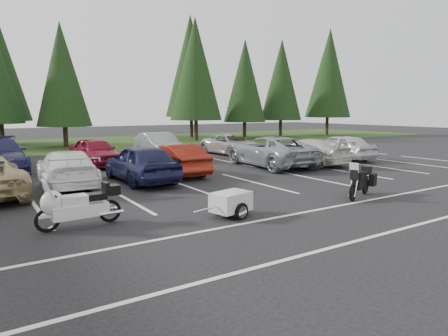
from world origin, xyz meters
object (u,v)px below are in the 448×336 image
(car_near_4, at_px, (141,163))
(touring_motorcycle, at_px, (79,202))
(cargo_trailer, at_px, (231,204))
(car_far_4, at_px, (232,144))
(car_near_6, at_px, (270,151))
(car_near_3, at_px, (67,169))
(adventure_motorcycle, at_px, (360,179))
(car_near_5, at_px, (177,159))
(car_far_3, at_px, (159,146))
(car_near_8, at_px, (340,147))
(car_near_7, at_px, (308,152))
(car_far_2, at_px, (96,152))

(car_near_4, bearing_deg, touring_motorcycle, 54.44)
(touring_motorcycle, relative_size, cargo_trailer, 1.54)
(car_far_4, bearing_deg, car_near_6, -106.14)
(car_near_3, bearing_deg, adventure_motorcycle, 141.98)
(car_near_5, height_order, car_near_6, car_near_6)
(car_near_4, xyz_separation_m, touring_motorcycle, (-3.63, -5.24, -0.13))
(car_near_3, xyz_separation_m, car_far_3, (6.33, 5.79, 0.09))
(car_near_3, xyz_separation_m, adventure_motorcycle, (7.87, -7.32, -0.06))
(car_near_5, xyz_separation_m, car_near_8, (10.67, -0.16, 0.05))
(touring_motorcycle, bearing_deg, car_near_4, 52.42)
(car_near_7, height_order, touring_motorcycle, car_near_7)
(car_near_3, distance_m, touring_motorcycle, 5.86)
(car_near_4, relative_size, adventure_motorcycle, 2.21)
(car_near_3, relative_size, adventure_motorcycle, 2.31)
(car_near_3, xyz_separation_m, cargo_trailer, (2.88, -7.01, -0.35))
(car_far_3, distance_m, cargo_trailer, 13.27)
(car_near_5, relative_size, car_far_4, 0.88)
(touring_motorcycle, relative_size, adventure_motorcycle, 1.13)
(adventure_motorcycle, bearing_deg, touring_motorcycle, 148.82)
(car_near_5, relative_size, cargo_trailer, 2.79)
(car_near_7, relative_size, car_far_3, 1.00)
(car_near_5, distance_m, car_far_2, 5.44)
(car_near_3, distance_m, car_near_6, 10.12)
(adventure_motorcycle, bearing_deg, car_near_3, 115.81)
(car_far_4, xyz_separation_m, cargo_trailer, (-8.57, -12.77, -0.32))
(car_near_3, xyz_separation_m, car_far_4, (11.44, 5.76, -0.03))
(car_near_7, height_order, adventure_motorcycle, car_near_7)
(car_near_6, xyz_separation_m, car_far_4, (1.32, 5.59, -0.12))
(car_near_5, xyz_separation_m, adventure_motorcycle, (3.07, -7.65, -0.07))
(car_near_6, relative_size, adventure_motorcycle, 2.72)
(car_far_2, bearing_deg, car_near_3, -121.27)
(car_near_5, relative_size, adventure_motorcycle, 2.04)
(car_near_5, distance_m, adventure_motorcycle, 8.25)
(car_near_6, height_order, adventure_motorcycle, car_near_6)
(touring_motorcycle, distance_m, cargo_trailer, 3.95)
(car_far_4, bearing_deg, car_near_8, -57.01)
(car_near_7, distance_m, car_far_2, 11.32)
(car_far_2, bearing_deg, adventure_motorcycle, -72.79)
(car_far_2, bearing_deg, car_near_6, -39.63)
(car_near_4, height_order, car_far_4, car_near_4)
(car_near_8, distance_m, cargo_trailer, 14.51)
(car_near_8, distance_m, touring_motorcycle, 17.39)
(car_near_8, relative_size, car_far_4, 0.91)
(car_far_4, relative_size, adventure_motorcycle, 2.31)
(car_near_6, xyz_separation_m, touring_motorcycle, (-10.99, -5.97, -0.14))
(car_near_8, distance_m, adventure_motorcycle, 10.68)
(car_near_8, relative_size, cargo_trailer, 2.88)
(car_near_4, bearing_deg, car_near_6, -175.22)
(car_far_2, xyz_separation_m, car_far_4, (8.95, 0.50, -0.07))
(cargo_trailer, bearing_deg, touring_motorcycle, 148.84)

